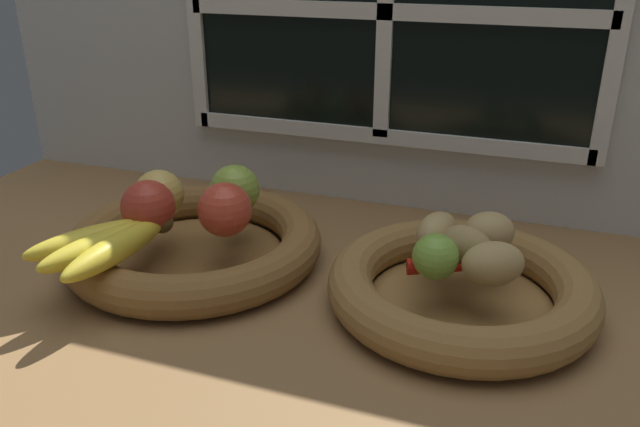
% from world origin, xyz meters
% --- Properties ---
extents(ground_plane, '(1.40, 0.90, 0.03)m').
position_xyz_m(ground_plane, '(0.00, 0.00, -0.01)').
color(ground_plane, olive).
extents(back_wall, '(1.40, 0.05, 0.55)m').
position_xyz_m(back_wall, '(0.00, 0.30, 0.28)').
color(back_wall, silver).
rests_on(back_wall, ground_plane).
extents(fruit_bowl_left, '(0.35, 0.35, 0.05)m').
position_xyz_m(fruit_bowl_left, '(-0.19, 0.00, 0.03)').
color(fruit_bowl_left, brown).
rests_on(fruit_bowl_left, ground_plane).
extents(fruit_bowl_right, '(0.32, 0.32, 0.05)m').
position_xyz_m(fruit_bowl_right, '(0.17, 0.00, 0.03)').
color(fruit_bowl_right, olive).
rests_on(fruit_bowl_right, ground_plane).
extents(apple_green_back, '(0.07, 0.07, 0.07)m').
position_xyz_m(apple_green_back, '(-0.15, 0.05, 0.09)').
color(apple_green_back, '#8CAD3D').
rests_on(apple_green_back, fruit_bowl_left).
extents(apple_golden_left, '(0.07, 0.07, 0.07)m').
position_xyz_m(apple_golden_left, '(-0.24, 0.01, 0.09)').
color(apple_golden_left, '#DBB756').
rests_on(apple_golden_left, fruit_bowl_left).
extents(apple_red_right, '(0.07, 0.07, 0.07)m').
position_xyz_m(apple_red_right, '(-0.13, -0.01, 0.09)').
color(apple_red_right, '#CC422D').
rests_on(apple_red_right, fruit_bowl_left).
extents(apple_red_front, '(0.07, 0.07, 0.07)m').
position_xyz_m(apple_red_front, '(-0.23, -0.04, 0.09)').
color(apple_red_front, '#B73828').
rests_on(apple_red_front, fruit_bowl_left).
extents(banana_bunch_front, '(0.13, 0.19, 0.03)m').
position_xyz_m(banana_bunch_front, '(-0.24, -0.11, 0.07)').
color(banana_bunch_front, yellow).
rests_on(banana_bunch_front, fruit_bowl_left).
extents(potato_oblong, '(0.06, 0.08, 0.05)m').
position_xyz_m(potato_oblong, '(0.13, 0.03, 0.08)').
color(potato_oblong, tan).
rests_on(potato_oblong, fruit_bowl_right).
extents(potato_small, '(0.09, 0.08, 0.05)m').
position_xyz_m(potato_small, '(0.21, -0.03, 0.08)').
color(potato_small, tan).
rests_on(potato_small, fruit_bowl_right).
extents(potato_large, '(0.08, 0.06, 0.05)m').
position_xyz_m(potato_large, '(0.17, 0.00, 0.08)').
color(potato_large, '#A38451').
rests_on(potato_large, fruit_bowl_right).
extents(potato_back, '(0.09, 0.08, 0.05)m').
position_xyz_m(potato_back, '(0.19, 0.05, 0.08)').
color(potato_back, tan).
rests_on(potato_back, fruit_bowl_right).
extents(lime_near, '(0.05, 0.05, 0.05)m').
position_xyz_m(lime_near, '(0.15, -0.04, 0.08)').
color(lime_near, '#7AAD3D').
rests_on(lime_near, fruit_bowl_right).
extents(chili_pepper, '(0.12, 0.06, 0.02)m').
position_xyz_m(chili_pepper, '(0.17, -0.02, 0.06)').
color(chili_pepper, red).
rests_on(chili_pepper, fruit_bowl_right).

